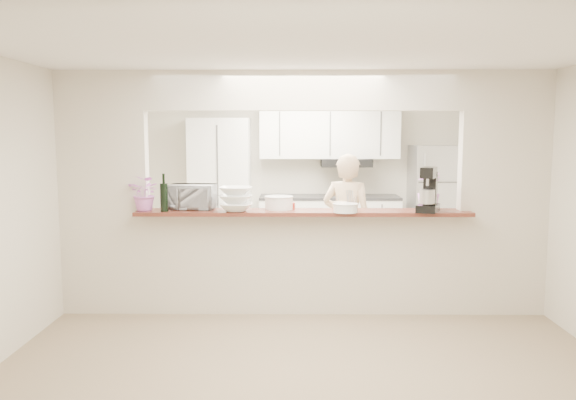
{
  "coord_description": "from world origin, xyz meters",
  "views": [
    {
      "loc": [
        -0.11,
        -5.73,
        1.86
      ],
      "look_at": [
        -0.16,
        0.3,
        1.16
      ],
      "focal_mm": 35.0,
      "sensor_mm": 36.0,
      "label": 1
    }
  ],
  "objects_px": {
    "refrigerator": "(436,202)",
    "toaster_oven": "(192,197)",
    "stand_mixer": "(429,192)",
    "person": "(347,224)"
  },
  "relations": [
    {
      "from": "refrigerator",
      "to": "stand_mixer",
      "type": "relative_size",
      "value": 3.79
    },
    {
      "from": "refrigerator",
      "to": "stand_mixer",
      "type": "height_order",
      "value": "refrigerator"
    },
    {
      "from": "refrigerator",
      "to": "person",
      "type": "bearing_deg",
      "value": -129.31
    },
    {
      "from": "person",
      "to": "toaster_oven",
      "type": "bearing_deg",
      "value": 45.18
    },
    {
      "from": "toaster_oven",
      "to": "refrigerator",
      "type": "bearing_deg",
      "value": 42.13
    },
    {
      "from": "toaster_oven",
      "to": "person",
      "type": "bearing_deg",
      "value": 27.03
    },
    {
      "from": "stand_mixer",
      "to": "person",
      "type": "distance_m",
      "value": 1.27
    },
    {
      "from": "person",
      "to": "refrigerator",
      "type": "bearing_deg",
      "value": -108.12
    },
    {
      "from": "refrigerator",
      "to": "toaster_oven",
      "type": "height_order",
      "value": "refrigerator"
    },
    {
      "from": "stand_mixer",
      "to": "person",
      "type": "xyz_separation_m",
      "value": [
        -0.72,
        0.94,
        -0.47
      ]
    }
  ]
}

